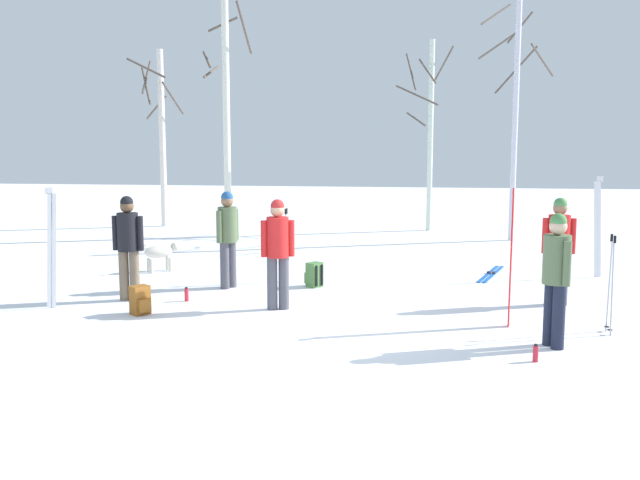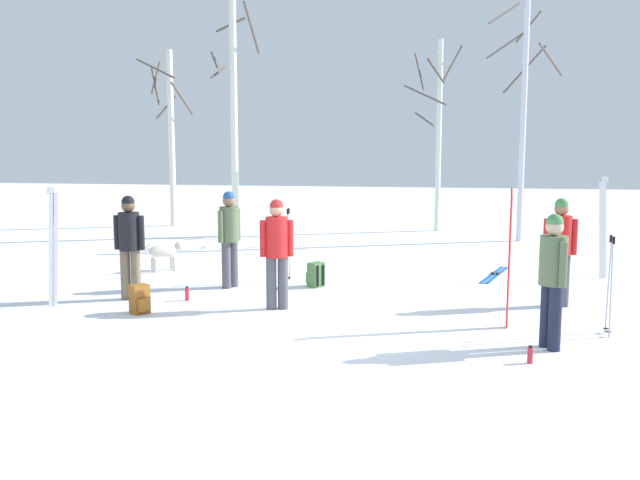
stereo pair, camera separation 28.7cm
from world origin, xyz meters
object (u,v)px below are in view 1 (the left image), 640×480
Objects in this scene: backpack_1 at (314,275)px; person_1 at (278,247)px; ski_pair_lying_0 at (491,274)px; water_bottle_1 at (536,353)px; birch_tree_0 at (161,132)px; person_2 at (559,244)px; person_4 at (228,233)px; ski_poles_1 at (286,243)px; birch_tree_1 at (226,105)px; ski_pair_planted_2 at (598,227)px; ski_poles_0 at (611,281)px; person_3 at (556,271)px; backpack_0 at (140,300)px; dog at (161,252)px; ski_pair_planted_0 at (511,258)px; person_0 at (128,241)px; birch_tree_3 at (515,103)px; water_bottle_0 at (187,295)px; ski_pair_planted_1 at (52,249)px; birch_tree_2 at (429,130)px.

person_1 is at bearing -99.81° from backpack_1.
water_bottle_1 is at bearing -90.11° from ski_pair_lying_0.
birch_tree_0 reaches higher than water_bottle_1.
person_2 is 5.56m from person_4.
ski_poles_1 is 7.15m from birch_tree_1.
birch_tree_0 is (-10.99, 6.70, 1.85)m from ski_pair_planted_2.
birch_tree_0 is at bearing 116.43° from person_4.
ski_poles_0 is 0.26× the size of birch_tree_0.
person_3 is 5.99m from backpack_0.
ski_pair_planted_0 reaches higher than dog.
person_0 is 0.88× the size of ski_pair_planted_0.
ski_pair_planted_2 is 5.72m from birch_tree_3.
ski_poles_0 is 6.45m from water_bottle_0.
person_1 is at bearing -148.11° from ski_pair_planted_2.
person_4 is at bearing 141.79° from water_bottle_1.
ski_pair_planted_1 is 12.21m from birch_tree_3.
backpack_0 reaches higher than water_bottle_1.
person_2 is at bearing -12.43° from backpack_1.
ski_pair_planted_2 is at bearing -65.21° from birch_tree_2.
ski_pair_planted_2 reaches higher than ski_pair_planted_1.
dog is (-6.79, 4.43, -0.59)m from person_3.
birch_tree_1 is 5.75m from birch_tree_2.
birch_tree_0 is (-5.22, 7.97, 2.08)m from ski_poles_1.
birch_tree_1 is 7.49m from birch_tree_3.
water_bottle_1 is at bearing -51.11° from backpack_1.
ski_pair_planted_1 is at bearing -151.50° from ski_pair_lying_0.
birch_tree_2 is at bearing 20.58° from birch_tree_1.
birch_tree_3 is (7.05, 8.15, 2.54)m from person_0.
birch_tree_2 is at bearing 76.06° from backpack_1.
person_2 is 0.33× the size of birch_tree_0.
person_1 reaches higher than water_bottle_0.
ski_poles_0 is 6.27× the size of water_bottle_1.
birch_tree_1 reaches higher than person_4.
backpack_0 is at bearing 163.69° from water_bottle_1.
dog reaches higher than ski_pair_lying_0.
backpack_0 is (-6.72, 0.17, -0.51)m from ski_poles_0.
ski_poles_1 is at bearing 35.62° from person_4.
person_3 is 11.99m from birch_tree_2.
person_0 reaches higher than dog.
ski_pair_planted_2 is 10.04m from birch_tree_1.
ski_pair_planted_2 reaches higher than backpack_1.
ski_pair_planted_1 is (-0.57, -3.25, 0.55)m from dog.
ski_poles_0 is at bearing -76.85° from person_2.
birch_tree_1 reaches higher than water_bottle_0.
ski_pair_planted_0 is 4.59m from ski_poles_1.
birch_tree_2 is (-1.17, 6.74, 2.86)m from ski_pair_lying_0.
person_0 is 10.43m from birch_tree_0.
ski_pair_planted_2 is 4.30m from ski_poles_0.
ski_pair_planted_0 is (-0.90, -1.45, -0.01)m from person_2.
ski_pair_planted_2 is at bearing -31.37° from birch_tree_0.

